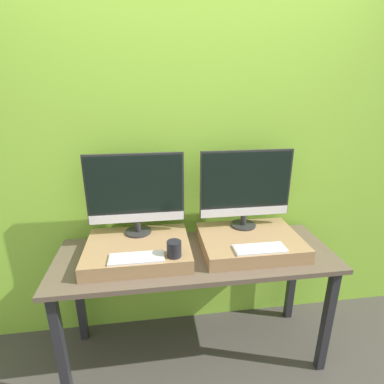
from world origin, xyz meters
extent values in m
cube|color=#8CC638|center=(0.00, 0.67, 1.30)|extent=(8.00, 0.04, 2.60)
cube|color=brown|center=(0.00, 0.30, 0.77)|extent=(1.70, 0.60, 0.03)
cube|color=#232328|center=(-0.79, 0.06, 0.38)|extent=(0.05, 0.05, 0.75)
cube|color=#232328|center=(0.79, 0.06, 0.38)|extent=(0.05, 0.05, 0.75)
cube|color=#232328|center=(-0.79, 0.54, 0.38)|extent=(0.05, 0.05, 0.75)
cube|color=#232328|center=(0.79, 0.54, 0.38)|extent=(0.05, 0.05, 0.75)
cube|color=#99754C|center=(-0.35, 0.32, 0.83)|extent=(0.62, 0.48, 0.08)
cylinder|color=#282828|center=(-0.35, 0.47, 0.88)|extent=(0.17, 0.17, 0.01)
cylinder|color=#282828|center=(-0.35, 0.47, 0.91)|extent=(0.04, 0.04, 0.07)
cube|color=#282828|center=(-0.35, 0.47, 1.17)|extent=(0.60, 0.02, 0.44)
cube|color=black|center=(-0.35, 0.46, 1.20)|extent=(0.57, 0.00, 0.36)
cube|color=silver|center=(-0.35, 0.46, 0.98)|extent=(0.59, 0.00, 0.06)
cube|color=silver|center=(-0.35, 0.15, 0.88)|extent=(0.30, 0.12, 0.01)
cube|color=silver|center=(-0.35, 0.15, 0.88)|extent=(0.29, 0.10, 0.00)
cylinder|color=black|center=(-0.14, 0.15, 0.91)|extent=(0.08, 0.08, 0.09)
cube|color=#99754C|center=(0.35, 0.32, 0.83)|extent=(0.62, 0.48, 0.08)
cylinder|color=#282828|center=(0.35, 0.47, 0.88)|extent=(0.17, 0.17, 0.01)
cylinder|color=#282828|center=(0.35, 0.47, 0.91)|extent=(0.04, 0.04, 0.07)
cube|color=#282828|center=(0.35, 0.47, 1.17)|extent=(0.60, 0.02, 0.44)
cube|color=black|center=(0.35, 0.46, 1.20)|extent=(0.57, 0.00, 0.36)
cube|color=silver|center=(0.35, 0.46, 0.98)|extent=(0.59, 0.00, 0.06)
cube|color=silver|center=(0.35, 0.15, 0.88)|extent=(0.30, 0.12, 0.01)
cube|color=silver|center=(0.35, 0.15, 0.88)|extent=(0.29, 0.10, 0.00)
camera|label=1|loc=(-0.25, -1.30, 1.76)|focal=28.00mm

